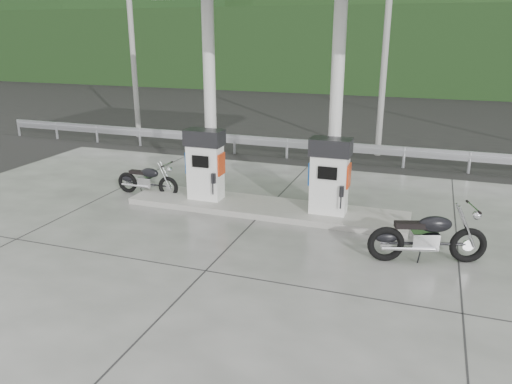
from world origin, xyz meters
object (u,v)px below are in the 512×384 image
(gas_pump_right, at_px, (329,176))
(motorcycle_right, at_px, (428,237))
(motorcycle_left, at_px, (147,180))
(gas_pump_left, at_px, (205,165))

(gas_pump_right, relative_size, motorcycle_right, 0.84)
(motorcycle_right, bearing_deg, motorcycle_left, 148.74)
(gas_pump_right, height_order, motorcycle_right, gas_pump_right)
(motorcycle_left, xyz_separation_m, motorcycle_right, (7.31, -1.85, 0.10))
(gas_pump_left, distance_m, motorcycle_left, 1.94)
(gas_pump_left, xyz_separation_m, gas_pump_right, (3.20, 0.00, 0.00))
(gas_pump_left, relative_size, gas_pump_right, 1.00)
(gas_pump_left, height_order, motorcycle_left, gas_pump_left)
(gas_pump_right, distance_m, motorcycle_left, 5.07)
(gas_pump_right, height_order, motorcycle_left, gas_pump_right)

